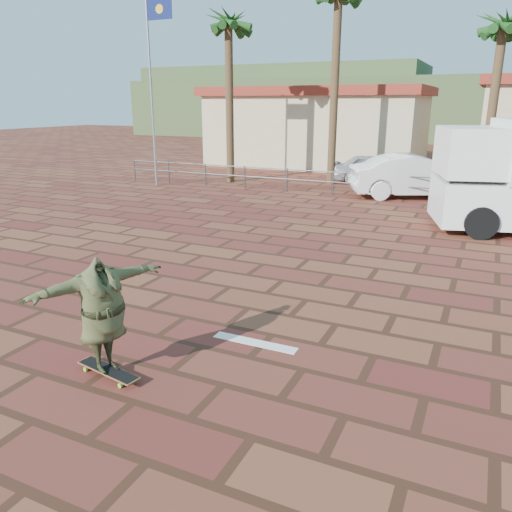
{
  "coord_description": "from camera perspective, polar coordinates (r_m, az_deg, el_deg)",
  "views": [
    {
      "loc": [
        3.74,
        -7.66,
        3.64
      ],
      "look_at": [
        -0.16,
        0.68,
        0.8
      ],
      "focal_mm": 35.0,
      "sensor_mm": 36.0,
      "label": 1
    }
  ],
  "objects": [
    {
      "name": "hill_back",
      "position": [
        68.66,
        3.21,
        17.4
      ],
      "size": [
        35.0,
        14.0,
        8.0
      ],
      "primitive_type": "cube",
      "color": "#384C28",
      "rests_on": "ground"
    },
    {
      "name": "flagpole",
      "position": [
        23.12,
        -11.7,
        19.28
      ],
      "size": [
        1.3,
        0.1,
        8.0
      ],
      "color": "gray",
      "rests_on": "ground"
    },
    {
      "name": "skateboarder",
      "position": [
        7.01,
        -17.11,
        -6.5
      ],
      "size": [
        1.19,
        2.06,
        1.62
      ],
      "primitive_type": "imported",
      "rotation": [
        0.0,
        0.0,
        1.22
      ],
      "color": "#454927",
      "rests_on": "longboard"
    },
    {
      "name": "car_white",
      "position": [
        21.01,
        17.81,
        8.68
      ],
      "size": [
        5.4,
        3.75,
        1.69
      ],
      "primitive_type": "imported",
      "rotation": [
        0.0,
        0.0,
        2.0
      ],
      "color": "white",
      "rests_on": "ground"
    },
    {
      "name": "longboard",
      "position": [
        7.38,
        -16.54,
        -12.44
      ],
      "size": [
        1.09,
        0.41,
        0.1
      ],
      "rotation": [
        0.0,
        0.0,
        -0.18
      ],
      "color": "olive",
      "rests_on": "ground"
    },
    {
      "name": "palm_far_left",
      "position": [
        24.17,
        -3.17,
        24.7
      ],
      "size": [
        2.4,
        2.4,
        8.25
      ],
      "color": "brown",
      "rests_on": "ground"
    },
    {
      "name": "paint_stripe",
      "position": [
        8.01,
        -0.12,
        -9.86
      ],
      "size": [
        1.4,
        0.22,
        0.01
      ],
      "primitive_type": "cube",
      "color": "white",
      "rests_on": "ground"
    },
    {
      "name": "guardrail",
      "position": [
        20.23,
        14.3,
        8.2
      ],
      "size": [
        24.06,
        0.06,
        1.0
      ],
      "color": "#47494F",
      "rests_on": "ground"
    },
    {
      "name": "hill_front",
      "position": [
        57.78,
        22.19,
        15.29
      ],
      "size": [
        70.0,
        18.0,
        6.0
      ],
      "primitive_type": "cube",
      "color": "#384C28",
      "rests_on": "ground"
    },
    {
      "name": "car_silver",
      "position": [
        24.34,
        13.48,
        9.67
      ],
      "size": [
        4.2,
        2.42,
        1.35
      ],
      "primitive_type": "imported",
      "rotation": [
        0.0,
        0.0,
        1.79
      ],
      "color": "#ABADB2",
      "rests_on": "ground"
    },
    {
      "name": "palm_center",
      "position": [
        23.32,
        26.39,
        22.2
      ],
      "size": [
        2.4,
        2.4,
        7.75
      ],
      "color": "brown",
      "rests_on": "ground"
    },
    {
      "name": "ground",
      "position": [
        9.26,
        -0.88,
        -5.99
      ],
      "size": [
        120.0,
        120.0,
        0.0
      ],
      "primitive_type": "plane",
      "color": "brown",
      "rests_on": "ground"
    },
    {
      "name": "building_west",
      "position": [
        31.24,
        7.12,
        14.51
      ],
      "size": [
        12.6,
        7.6,
        4.5
      ],
      "color": "beige",
      "rests_on": "ground"
    }
  ]
}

